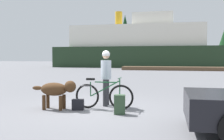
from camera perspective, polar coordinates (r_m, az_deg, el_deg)
The scene contains 10 objects.
ground_plane at distance 7.40m, azimuth -4.12°, elevation -8.74°, with size 160.00×160.00×0.00m, color slate.
bicycle at distance 7.34m, azimuth -1.92°, elevation -5.77°, with size 1.72×0.44×0.91m.
person_cyclist at distance 7.79m, azimuth -1.35°, elevation -0.58°, with size 0.32×0.53×1.70m.
dog at distance 7.42m, azimuth -12.32°, elevation -4.35°, with size 1.34×0.44×0.83m.
backpack at distance 6.70m, azimuth 1.73°, elevation -7.75°, with size 0.28×0.20×0.51m, color #334C33.
handbag_pannier at distance 7.29m, azimuth -7.65°, elevation -7.71°, with size 0.32×0.18×0.31m, color black.
dock_pier at distance 30.30m, azimuth 18.79°, elevation 0.28°, with size 17.26×2.09×0.40m, color brown.
ferry_boat at distance 39.85m, azimuth 5.83°, elevation 5.07°, with size 24.43×8.74×8.64m.
pine_tree_far_left at distance 56.04m, azimuth 2.93°, elevation 7.82°, with size 4.09×4.09×10.68m.
pine_tree_center at distance 55.29m, azimuth 11.07°, elevation 8.33°, with size 3.57×3.57×11.45m.
Camera 1 is at (2.09, -6.94, 1.49)m, focal length 40.74 mm.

